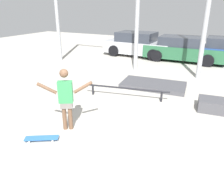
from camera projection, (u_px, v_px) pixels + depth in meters
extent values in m
plane|color=#B2ADA3|center=(97.00, 141.00, 5.19)|extent=(36.00, 36.00, 0.00)
cylinder|color=brown|center=(64.00, 116.00, 5.57)|extent=(0.11, 0.11, 0.76)
cylinder|color=brown|center=(70.00, 116.00, 5.58)|extent=(0.11, 0.11, 0.76)
cube|color=slate|center=(66.00, 105.00, 5.46)|extent=(0.34, 0.30, 0.17)
cube|color=#338C4C|center=(65.00, 92.00, 5.34)|extent=(0.39, 0.33, 0.55)
sphere|color=brown|center=(64.00, 73.00, 5.17)|extent=(0.21, 0.21, 0.21)
cylinder|color=brown|center=(47.00, 88.00, 5.27)|extent=(0.45, 0.32, 0.32)
cylinder|color=brown|center=(83.00, 87.00, 5.33)|extent=(0.45, 0.32, 0.32)
cube|color=#2D66B2|center=(42.00, 138.00, 5.19)|extent=(0.78, 0.59, 0.01)
cylinder|color=silver|center=(54.00, 136.00, 5.32)|extent=(0.06, 0.06, 0.05)
cylinder|color=silver|center=(52.00, 142.00, 5.12)|extent=(0.06, 0.06, 0.05)
cylinder|color=silver|center=(32.00, 137.00, 5.28)|extent=(0.06, 0.06, 0.05)
cylinder|color=silver|center=(29.00, 142.00, 5.08)|extent=(0.06, 0.06, 0.05)
cube|color=#47474C|center=(153.00, 85.00, 8.65)|extent=(2.58, 1.56, 0.15)
cylinder|color=black|center=(126.00, 88.00, 7.50)|extent=(2.90, 0.66, 0.06)
cylinder|color=black|center=(93.00, 90.00, 7.86)|extent=(0.07, 0.07, 0.36)
cylinder|color=black|center=(161.00, 97.00, 7.26)|extent=(0.07, 0.07, 0.36)
cylinder|color=#A5A8AD|center=(56.00, 4.00, 11.95)|extent=(0.20, 0.20, 6.16)
cylinder|color=#A5A8AD|center=(138.00, 4.00, 9.92)|extent=(0.20, 0.20, 6.16)
cylinder|color=#A5A8AD|center=(208.00, 4.00, 8.65)|extent=(0.20, 0.20, 6.16)
cube|color=#B7BABF|center=(138.00, 47.00, 13.93)|extent=(4.27, 1.97, 0.73)
cube|color=#2D333D|center=(136.00, 37.00, 13.78)|extent=(2.37, 1.76, 0.56)
cylinder|color=black|center=(162.00, 50.00, 14.15)|extent=(0.69, 0.24, 0.68)
cylinder|color=black|center=(153.00, 55.00, 12.69)|extent=(0.69, 0.24, 0.68)
cylinder|color=black|center=(126.00, 47.00, 15.33)|extent=(0.69, 0.24, 0.68)
cylinder|color=black|center=(114.00, 51.00, 13.87)|extent=(0.69, 0.24, 0.68)
cube|color=#28603D|center=(184.00, 52.00, 12.65)|extent=(4.44, 1.88, 0.69)
cube|color=#2D333D|center=(182.00, 41.00, 12.50)|extent=(2.45, 1.69, 0.52)
cylinder|color=black|center=(210.00, 54.00, 12.90)|extent=(0.65, 0.23, 0.65)
cylinder|color=black|center=(208.00, 61.00, 11.44)|extent=(0.65, 0.23, 0.65)
cylinder|color=black|center=(164.00, 51.00, 14.01)|extent=(0.65, 0.23, 0.65)
cylinder|color=black|center=(157.00, 56.00, 12.55)|extent=(0.65, 0.23, 0.65)
cylinder|color=black|center=(207.00, 53.00, 13.01)|extent=(0.72, 0.23, 0.72)
cylinder|color=black|center=(204.00, 59.00, 11.62)|extent=(0.72, 0.23, 0.72)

